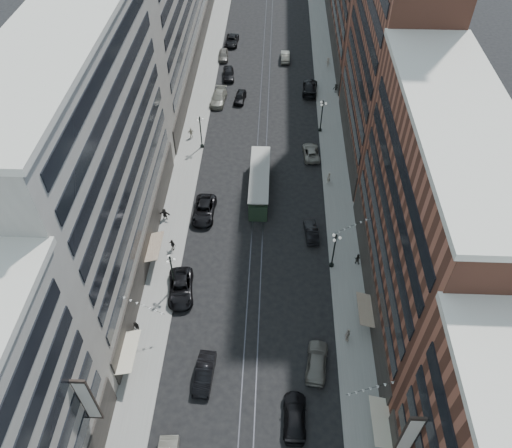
% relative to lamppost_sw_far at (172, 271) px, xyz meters
% --- Properties ---
extents(ground, '(220.00, 220.00, 0.00)m').
position_rel_lamppost_sw_far_xyz_m(ground, '(9.20, 32.00, -3.10)').
color(ground, black).
rests_on(ground, ground).
extents(sidewalk_west, '(4.00, 180.00, 0.15)m').
position_rel_lamppost_sw_far_xyz_m(sidewalk_west, '(-1.80, 42.00, -3.02)').
color(sidewalk_west, gray).
rests_on(sidewalk_west, ground).
extents(sidewalk_east, '(4.00, 180.00, 0.15)m').
position_rel_lamppost_sw_far_xyz_m(sidewalk_east, '(20.20, 42.00, -3.02)').
color(sidewalk_east, gray).
rests_on(sidewalk_east, ground).
extents(rail_west, '(0.12, 180.00, 0.02)m').
position_rel_lamppost_sw_far_xyz_m(rail_west, '(8.50, 42.00, -3.09)').
color(rail_west, '#2D2D33').
rests_on(rail_west, ground).
extents(rail_east, '(0.12, 180.00, 0.02)m').
position_rel_lamppost_sw_far_xyz_m(rail_east, '(9.90, 42.00, -3.09)').
color(rail_east, '#2D2D33').
rests_on(rail_east, ground).
extents(building_west_mid, '(8.00, 36.00, 28.00)m').
position_rel_lamppost_sw_far_xyz_m(building_west_mid, '(-7.80, 5.00, 10.90)').
color(building_west_mid, gray).
rests_on(building_west_mid, ground).
extents(building_east_mid, '(8.00, 30.00, 24.00)m').
position_rel_lamppost_sw_far_xyz_m(building_east_mid, '(26.20, -0.00, 8.90)').
color(building_east_mid, brown).
rests_on(building_east_mid, ground).
extents(building_east_tower, '(8.00, 26.00, 42.00)m').
position_rel_lamppost_sw_far_xyz_m(building_east_tower, '(26.20, 28.00, 17.90)').
color(building_east_tower, brown).
rests_on(building_east_tower, ground).
extents(lamppost_sw_far, '(1.03, 1.14, 5.52)m').
position_rel_lamppost_sw_far_xyz_m(lamppost_sw_far, '(0.00, 0.00, 0.00)').
color(lamppost_sw_far, black).
rests_on(lamppost_sw_far, sidewalk_west).
extents(lamppost_sw_mid, '(1.03, 1.14, 5.52)m').
position_rel_lamppost_sw_far_xyz_m(lamppost_sw_mid, '(0.00, 27.00, 0.00)').
color(lamppost_sw_mid, black).
rests_on(lamppost_sw_mid, sidewalk_west).
extents(lamppost_se_far, '(1.03, 1.14, 5.52)m').
position_rel_lamppost_sw_far_xyz_m(lamppost_se_far, '(18.40, 4.00, 0.00)').
color(lamppost_se_far, black).
rests_on(lamppost_se_far, sidewalk_east).
extents(lamppost_se_mid, '(1.03, 1.14, 5.52)m').
position_rel_lamppost_sw_far_xyz_m(lamppost_se_mid, '(18.40, 32.00, 0.00)').
color(lamppost_se_mid, black).
rests_on(lamppost_se_mid, sidewalk_east).
extents(streetcar, '(2.67, 12.05, 3.33)m').
position_rel_lamppost_sw_far_xyz_m(streetcar, '(9.20, 17.19, -1.56)').
color(streetcar, '#233825').
rests_on(streetcar, ground).
extents(car_2, '(3.47, 6.27, 1.66)m').
position_rel_lamppost_sw_far_xyz_m(car_2, '(0.80, -0.62, -2.27)').
color(car_2, black).
rests_on(car_2, ground).
extents(car_4, '(2.72, 5.40, 1.76)m').
position_rel_lamppost_sw_far_xyz_m(car_4, '(16.00, -9.28, -2.21)').
color(car_4, '#68655C').
rests_on(car_4, ground).
extents(car_5, '(2.03, 5.02, 1.62)m').
position_rel_lamppost_sw_far_xyz_m(car_5, '(4.70, -11.03, -2.29)').
color(car_5, black).
rests_on(car_5, ground).
extents(car_6, '(2.24, 5.35, 1.54)m').
position_rel_lamppost_sw_far_xyz_m(car_6, '(13.67, -15.02, -2.32)').
color(car_6, black).
rests_on(car_6, ground).
extents(pedestrian_2, '(0.89, 0.69, 1.62)m').
position_rel_lamppost_sw_far_xyz_m(pedestrian_2, '(-3.16, -6.06, -2.14)').
color(pedestrian_2, black).
rests_on(pedestrian_2, sidewalk_west).
extents(pedestrian_4, '(0.92, 1.24, 1.92)m').
position_rel_lamppost_sw_far_xyz_m(pedestrian_4, '(19.36, -6.19, -1.98)').
color(pedestrian_4, '#AFA191').
rests_on(pedestrian_4, sidewalk_east).
extents(car_7, '(2.94, 6.07, 1.66)m').
position_rel_lamppost_sw_far_xyz_m(car_7, '(2.02, 12.29, -2.26)').
color(car_7, black).
rests_on(car_7, ground).
extents(car_8, '(2.86, 6.00, 1.69)m').
position_rel_lamppost_sw_far_xyz_m(car_8, '(1.36, 39.94, -2.25)').
color(car_8, gray).
rests_on(car_8, ground).
extents(car_9, '(2.44, 5.10, 1.68)m').
position_rel_lamppost_sw_far_xyz_m(car_9, '(2.40, 48.19, -2.26)').
color(car_9, black).
rests_on(car_9, ground).
extents(car_10, '(1.94, 4.48, 1.43)m').
position_rel_lamppost_sw_far_xyz_m(car_10, '(16.11, 9.07, -2.38)').
color(car_10, black).
rests_on(car_10, ground).
extents(car_11, '(2.64, 5.11, 1.38)m').
position_rel_lamppost_sw_far_xyz_m(car_11, '(16.70, 25.59, -2.41)').
color(car_11, gray).
rests_on(car_11, ground).
extents(car_12, '(2.92, 6.29, 1.78)m').
position_rel_lamppost_sw_far_xyz_m(car_12, '(17.14, 43.92, -2.21)').
color(car_12, black).
rests_on(car_12, ground).
extents(car_13, '(2.26, 4.53, 1.48)m').
position_rel_lamppost_sw_far_xyz_m(car_13, '(5.01, 40.49, -2.36)').
color(car_13, black).
rests_on(car_13, ground).
extents(car_14, '(1.66, 4.70, 1.55)m').
position_rel_lamppost_sw_far_xyz_m(car_14, '(12.81, 55.33, -2.32)').
color(car_14, slate).
rests_on(car_14, ground).
extents(pedestrian_5, '(1.63, 0.57, 1.72)m').
position_rel_lamppost_sw_far_xyz_m(pedestrian_5, '(-3.05, 11.19, -2.09)').
color(pedestrian_5, black).
rests_on(pedestrian_5, sidewalk_west).
extents(pedestrian_6, '(1.09, 0.69, 1.73)m').
position_rel_lamppost_sw_far_xyz_m(pedestrian_6, '(-1.96, 29.37, -2.08)').
color(pedestrian_6, '#ABA38D').
rests_on(pedestrian_6, sidewalk_west).
extents(pedestrian_7, '(0.85, 0.66, 1.55)m').
position_rel_lamppost_sw_far_xyz_m(pedestrian_7, '(21.49, 4.57, -2.17)').
color(pedestrian_7, black).
rests_on(pedestrian_7, sidewalk_east).
extents(pedestrian_8, '(0.77, 0.72, 1.77)m').
position_rel_lamppost_sw_far_xyz_m(pedestrian_8, '(18.91, 19.41, -2.06)').
color(pedestrian_8, beige).
rests_on(pedestrian_8, sidewalk_east).
extents(pedestrian_9, '(1.09, 0.48, 1.66)m').
position_rel_lamppost_sw_far_xyz_m(pedestrian_9, '(21.70, 43.65, -2.12)').
color(pedestrian_9, black).
rests_on(pedestrian_9, sidewalk_east).
extents(car_extra_0, '(2.05, 4.61, 1.54)m').
position_rel_lamppost_sw_far_xyz_m(car_extra_0, '(0.86, 55.37, -2.33)').
color(car_extra_0, '#66625A').
rests_on(car_extra_0, ground).
extents(car_extra_1, '(2.75, 5.52, 1.50)m').
position_rel_lamppost_sw_far_xyz_m(car_extra_1, '(2.00, 61.58, -2.34)').
color(car_extra_1, black).
rests_on(car_extra_1, ground).
extents(pedestrian_extra_0, '(1.22, 0.95, 1.75)m').
position_rel_lamppost_sw_far_xyz_m(pedestrian_extra_0, '(20.86, 52.89, -2.07)').
color(pedestrian_extra_0, gray).
rests_on(pedestrian_extra_0, sidewalk_east).
extents(pedestrian_extra_1, '(1.08, 0.87, 1.68)m').
position_rel_lamppost_sw_far_xyz_m(pedestrian_extra_1, '(-1.19, 5.89, -2.10)').
color(pedestrian_extra_1, black).
rests_on(pedestrian_extra_1, sidewalk_west).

